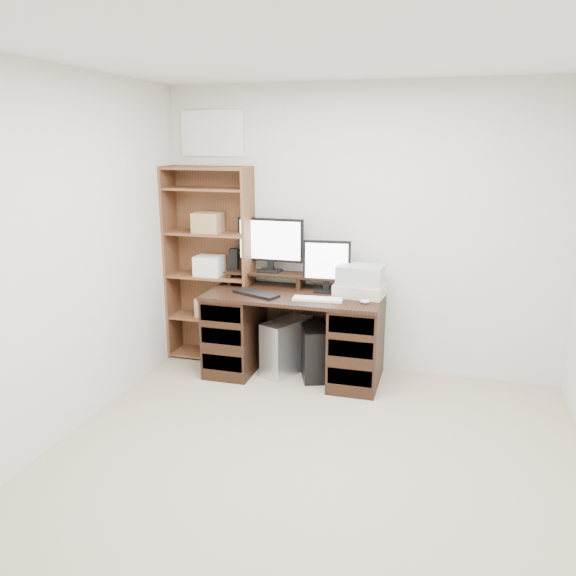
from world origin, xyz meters
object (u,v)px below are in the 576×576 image
at_px(desk, 295,333).
at_px(bookshelf, 210,263).
at_px(monitor_small, 327,264).
at_px(printer, 360,290).
at_px(tower_silver, 287,346).
at_px(monitor_wide, 270,242).
at_px(tower_black, 313,351).

height_order(desk, bookshelf, bookshelf).
bearing_deg(bookshelf, monitor_small, -3.97).
bearing_deg(printer, tower_silver, -170.44).
xyz_separation_m(printer, bookshelf, (-1.42, 0.14, 0.12)).
xyz_separation_m(monitor_wide, tower_silver, (0.21, -0.21, -0.90)).
distance_m(desk, monitor_wide, 0.84).
bearing_deg(monitor_wide, tower_black, -24.76).
distance_m(monitor_wide, tower_black, 1.04).
height_order(monitor_small, tower_black, monitor_small).
relative_size(monitor_wide, tower_black, 1.21).
distance_m(monitor_small, bookshelf, 1.12).
bearing_deg(monitor_small, tower_silver, -168.67).
bearing_deg(monitor_wide, printer, -10.73).
bearing_deg(monitor_wide, bookshelf, -176.06).
distance_m(monitor_wide, tower_silver, 0.94).
distance_m(tower_black, bookshelf, 1.25).
bearing_deg(desk, tower_silver, 157.11).
relative_size(monitor_wide, bookshelf, 0.34).
bearing_deg(tower_silver, printer, 27.99).
relative_size(monitor_small, tower_black, 0.89).
xyz_separation_m(desk, monitor_small, (0.25, 0.14, 0.60)).
distance_m(tower_silver, tower_black, 0.24).
bearing_deg(printer, monitor_small, 174.77).
height_order(tower_silver, tower_black, tower_silver).
bearing_deg(monitor_small, desk, -156.83).
distance_m(desk, bookshelf, 1.04).
xyz_separation_m(tower_silver, bookshelf, (-0.79, 0.18, 0.67)).
xyz_separation_m(tower_black, bookshelf, (-1.03, 0.18, 0.69)).
xyz_separation_m(monitor_wide, monitor_small, (0.54, -0.11, -0.15)).
bearing_deg(bookshelf, desk, -13.76).
bearing_deg(printer, bookshelf, -179.67).
height_order(desk, printer, printer).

